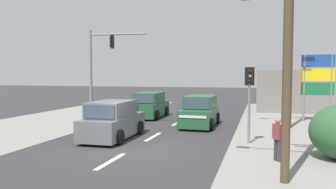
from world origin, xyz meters
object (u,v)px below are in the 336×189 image
pedestal_signal_right_kerb (249,92)px  suv_crossing_left (150,106)px  utility_pole_midground_right (289,30)px  pedestrian_at_kerb (278,137)px  suv_oncoming_mid (113,121)px  traffic_signal_mast (99,65)px  shopping_plaza_sign (318,78)px  suv_oncoming_near (200,112)px

pedestal_signal_right_kerb → suv_crossing_left: bearing=134.1°
utility_pole_midground_right → suv_crossing_left: 11.07m
pedestal_signal_right_kerb → pedestrian_at_kerb: size_ratio=2.18×
suv_crossing_left → suv_oncoming_mid: bearing=-84.0°
traffic_signal_mast → shopping_plaza_sign: 14.62m
pedestrian_at_kerb → pedestal_signal_right_kerb: bearing=110.9°
shopping_plaza_sign → suv_crossing_left: bearing=-175.7°
utility_pole_midground_right → traffic_signal_mast: utility_pole_midground_right is taller
shopping_plaza_sign → suv_oncoming_mid: shopping_plaza_sign is taller
suv_oncoming_mid → suv_oncoming_near: (3.51, 5.20, 0.00)m
pedestal_signal_right_kerb → suv_crossing_left: (-7.51, 7.74, -1.53)m
suv_oncoming_near → shopping_plaza_sign: bearing=28.3°
suv_oncoming_near → traffic_signal_mast: bearing=-165.7°
suv_oncoming_mid → pedestal_signal_right_kerb: bearing=4.7°
traffic_signal_mast → suv_oncoming_near: size_ratio=1.32×
suv_oncoming_near → suv_oncoming_mid: bearing=-124.0°
utility_pole_midground_right → shopping_plaza_sign: size_ratio=2.38×
shopping_plaza_sign → suv_crossing_left: shopping_plaza_sign is taller
traffic_signal_mast → suv_crossing_left: 5.79m
traffic_signal_mast → pedestal_signal_right_kerb: traffic_signal_mast is taller
utility_pole_midground_right → shopping_plaza_sign: (2.17, 3.44, -2.86)m
utility_pole_midground_right → suv_crossing_left: size_ratio=2.38×
suv_oncoming_mid → shopping_plaza_sign: bearing=40.1°
suv_crossing_left → suv_oncoming_near: same height
pedestal_signal_right_kerb → suv_oncoming_near: bearing=123.9°
suv_crossing_left → pedestrian_at_kerb: (8.63, -10.68, 0.04)m
suv_oncoming_near → pedestal_signal_right_kerb: bearing=-56.1°
utility_pole_midground_right → suv_oncoming_near: 7.19m
traffic_signal_mast → suv_oncoming_near: traffic_signal_mast is taller
traffic_signal_mast → suv_oncoming_mid: size_ratio=1.31×
pedestal_signal_right_kerb → suv_oncoming_mid: (-6.64, -0.54, -1.53)m
shopping_plaza_sign → suv_crossing_left: size_ratio=1.00×
utility_pole_midground_right → traffic_signal_mast: 11.70m
pedestal_signal_right_kerb → pedestrian_at_kerb: (1.12, -2.94, -1.49)m
pedestal_signal_right_kerb → suv_oncoming_near: size_ratio=0.78×
pedestal_signal_right_kerb → suv_crossing_left: size_ratio=0.78×
utility_pole_midground_right → pedestal_signal_right_kerb: 6.53m
suv_oncoming_mid → utility_pole_midground_right: bearing=33.3°
utility_pole_midground_right → suv_oncoming_near: utility_pole_midground_right is taller
suv_crossing_left → utility_pole_midground_right: bearing=-15.0°
suv_crossing_left → suv_oncoming_near: bearing=-35.1°
shopping_plaza_sign → pedestrian_at_kerb: bearing=-105.0°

